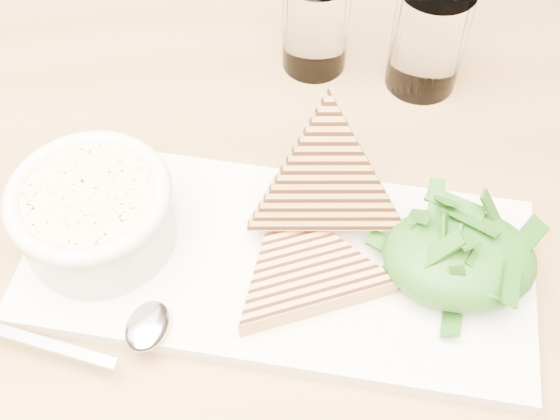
# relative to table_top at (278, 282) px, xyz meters

# --- Properties ---
(table_top) EXTENTS (1.31, 0.95, 0.04)m
(table_top) POSITION_rel_table_top_xyz_m (0.00, 0.00, 0.00)
(table_top) COLOR olive
(table_top) RESTS_ON ground
(platter) EXTENTS (0.41, 0.22, 0.01)m
(platter) POSITION_rel_table_top_xyz_m (0.00, 0.00, 0.03)
(platter) COLOR white
(platter) RESTS_ON table_top
(soup_bowl) EXTENTS (0.12, 0.12, 0.05)m
(soup_bowl) POSITION_rel_table_top_xyz_m (-0.14, 0.01, 0.06)
(soup_bowl) COLOR white
(soup_bowl) RESTS_ON platter
(soup) EXTENTS (0.10, 0.10, 0.01)m
(soup) POSITION_rel_table_top_xyz_m (-0.14, 0.01, 0.09)
(soup) COLOR beige
(soup) RESTS_ON soup_bowl
(bowl_rim) EXTENTS (0.13, 0.13, 0.01)m
(bowl_rim) POSITION_rel_table_top_xyz_m (-0.14, 0.01, 0.09)
(bowl_rim) COLOR white
(bowl_rim) RESTS_ON soup_bowl
(sandwich_flat) EXTENTS (0.19, 0.19, 0.02)m
(sandwich_flat) POSITION_rel_table_top_xyz_m (0.02, -0.01, 0.04)
(sandwich_flat) COLOR tan
(sandwich_flat) RESTS_ON platter
(sandwich_lean) EXTENTS (0.15, 0.15, 0.16)m
(sandwich_lean) POSITION_rel_table_top_xyz_m (0.04, 0.04, 0.08)
(sandwich_lean) COLOR tan
(sandwich_lean) RESTS_ON sandwich_flat
(salad_base) EXTENTS (0.12, 0.09, 0.04)m
(salad_base) POSITION_rel_table_top_xyz_m (0.14, -0.00, 0.06)
(salad_base) COLOR #164713
(salad_base) RESTS_ON platter
(arugula_pile) EXTENTS (0.11, 0.10, 0.05)m
(arugula_pile) POSITION_rel_table_top_xyz_m (0.14, -0.00, 0.06)
(arugula_pile) COLOR #2A6018
(arugula_pile) RESTS_ON platter
(spoon_bowl) EXTENTS (0.04, 0.05, 0.01)m
(spoon_bowl) POSITION_rel_table_top_xyz_m (-0.09, -0.07, 0.04)
(spoon_bowl) COLOR silver
(spoon_bowl) RESTS_ON platter
(spoon_handle) EXTENTS (0.11, 0.03, 0.00)m
(spoon_handle) POSITION_rel_table_top_xyz_m (-0.16, -0.08, 0.04)
(spoon_handle) COLOR silver
(spoon_handle) RESTS_ON platter
(glass_near) EXTENTS (0.06, 0.06, 0.10)m
(glass_near) POSITION_rel_table_top_xyz_m (0.02, 0.25, 0.07)
(glass_near) COLOR white
(glass_near) RESTS_ON table_top
(glass_far) EXTENTS (0.07, 0.07, 0.11)m
(glass_far) POSITION_rel_table_top_xyz_m (0.12, 0.23, 0.07)
(glass_far) COLOR white
(glass_far) RESTS_ON table_top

